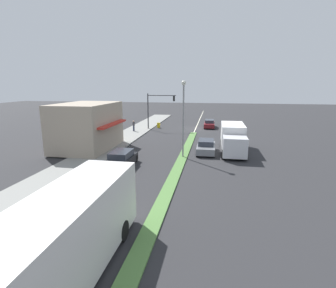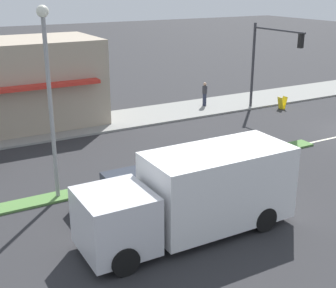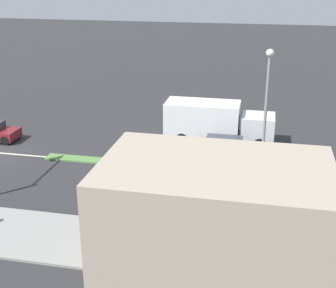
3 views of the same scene
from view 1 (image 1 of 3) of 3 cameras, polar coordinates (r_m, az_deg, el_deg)
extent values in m
plane|color=#2B2B2D|center=(25.87, 3.15, -3.12)|extent=(160.00, 160.00, 0.00)
cube|color=gray|center=(27.88, -15.68, -2.29)|extent=(4.00, 73.00, 0.12)
cube|color=#568442|center=(17.46, -0.46, -10.99)|extent=(0.90, 46.00, 0.10)
cube|color=beige|center=(43.39, 6.02, 3.34)|extent=(0.16, 60.00, 0.01)
cube|color=tan|center=(30.34, -17.18, 3.76)|extent=(5.33, 8.26, 5.00)
cube|color=red|center=(29.05, -11.90, 4.27)|extent=(0.70, 6.61, 0.20)
cylinder|color=#333338|center=(42.41, -4.37, 7.13)|extent=(0.18, 0.18, 5.60)
cylinder|color=#333338|center=(41.74, -1.39, 10.52)|extent=(4.50, 0.12, 0.12)
cube|color=black|center=(41.42, 1.30, 9.88)|extent=(0.28, 0.24, 0.84)
sphere|color=red|center=(41.53, 1.33, 10.26)|extent=(0.18, 0.18, 0.18)
sphere|color=gold|center=(41.55, 1.33, 9.89)|extent=(0.18, 0.18, 0.18)
sphere|color=green|center=(41.56, 1.33, 9.51)|extent=(0.18, 0.18, 0.18)
cylinder|color=gray|center=(25.44, 3.34, 4.89)|extent=(0.16, 0.16, 7.00)
sphere|color=silver|center=(25.20, 3.45, 13.14)|extent=(0.44, 0.44, 0.44)
cylinder|color=#282D42|center=(40.51, -7.46, 3.41)|extent=(0.26, 0.26, 0.86)
cylinder|color=#333338|center=(40.40, -7.49, 4.39)|extent=(0.34, 0.34, 0.55)
sphere|color=tan|center=(40.35, -7.51, 4.94)|extent=(0.22, 0.22, 0.22)
cube|color=yellow|center=(44.13, -2.02, 4.12)|extent=(0.45, 0.21, 0.84)
cube|color=yellow|center=(43.82, -2.11, 4.06)|extent=(0.45, 0.21, 0.84)
cube|color=silver|center=(26.18, 14.31, -0.56)|extent=(2.28, 2.20, 1.90)
cube|color=white|center=(29.86, 13.83, 1.78)|extent=(2.40, 5.10, 2.60)
cylinder|color=black|center=(26.28, 16.60, -2.39)|extent=(0.28, 0.90, 0.90)
cylinder|color=black|center=(26.10, 11.88, -2.22)|extent=(0.28, 0.90, 0.90)
cylinder|color=black|center=(31.40, 15.55, 0.12)|extent=(0.28, 0.90, 0.90)
cylinder|color=black|center=(31.26, 11.61, 0.27)|extent=(0.28, 0.90, 0.90)
cube|color=silver|center=(9.99, -24.44, -20.76)|extent=(2.50, 11.00, 3.00)
cylinder|color=black|center=(12.97, -9.85, -18.09)|extent=(0.30, 0.96, 0.96)
cylinder|color=black|center=(13.83, -19.08, -16.55)|extent=(0.30, 0.96, 0.96)
cube|color=black|center=(18.16, -16.85, -9.15)|extent=(1.80, 4.52, 0.61)
cube|color=#2D333D|center=(18.15, -16.64, -7.24)|extent=(1.53, 2.49, 0.53)
cylinder|color=black|center=(16.37, -17.19, -12.26)|extent=(0.22, 0.64, 0.64)
cylinder|color=black|center=(17.13, -22.06, -11.50)|extent=(0.22, 0.64, 0.64)
cylinder|color=black|center=(19.45, -12.25, -7.89)|extent=(0.22, 0.64, 0.64)
cylinder|color=black|center=(20.09, -16.52, -7.46)|extent=(0.22, 0.64, 0.64)
cube|color=maroon|center=(44.65, 8.99, 4.18)|extent=(1.71, 4.14, 0.64)
cube|color=#2D333D|center=(44.77, 9.02, 4.94)|extent=(1.45, 2.28, 0.50)
cylinder|color=black|center=(43.05, 9.94, 3.59)|extent=(0.22, 0.67, 0.67)
cylinder|color=black|center=(43.08, 7.93, 3.67)|extent=(0.22, 0.67, 0.67)
cylinder|color=black|center=(46.28, 9.96, 4.23)|extent=(0.22, 0.67, 0.67)
cylinder|color=black|center=(46.31, 8.09, 4.30)|extent=(0.22, 0.67, 0.67)
cube|color=black|center=(23.32, -10.29, -3.77)|extent=(1.89, 4.48, 0.68)
cube|color=#2D333D|center=(23.36, -10.16, -2.18)|extent=(1.60, 2.46, 0.55)
cylinder|color=black|center=(21.48, -9.81, -5.75)|extent=(0.22, 0.66, 0.66)
cylinder|color=black|center=(22.09, -13.95, -5.42)|extent=(0.22, 0.66, 0.66)
cylinder|color=black|center=(24.76, -7.00, -3.15)|extent=(0.22, 0.66, 0.66)
cylinder|color=black|center=(25.29, -10.66, -2.93)|extent=(0.22, 0.66, 0.66)
cube|color=slate|center=(28.04, 8.26, -0.89)|extent=(1.85, 4.20, 0.68)
cube|color=#2D333D|center=(28.11, 8.31, 0.39)|extent=(1.57, 2.31, 0.51)
cylinder|color=black|center=(26.45, 9.91, -2.22)|extent=(0.22, 0.64, 0.64)
cylinder|color=black|center=(26.49, 6.34, -2.08)|extent=(0.22, 0.64, 0.64)
cylinder|color=black|center=(29.71, 9.95, -0.56)|extent=(0.22, 0.64, 0.64)
cylinder|color=black|center=(29.75, 6.77, -0.44)|extent=(0.22, 0.64, 0.64)
camera|label=2|loc=(24.95, 45.68, 11.65)|focal=50.00mm
camera|label=3|loc=(38.59, -40.56, 16.57)|focal=50.00mm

